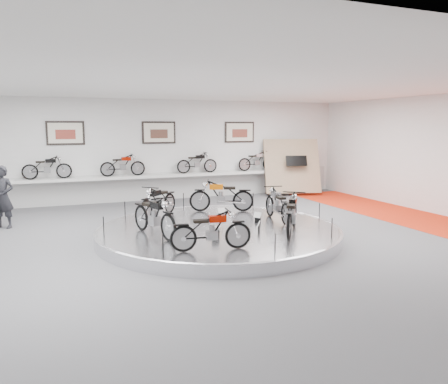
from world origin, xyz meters
name	(u,v)px	position (x,y,z in m)	size (l,w,h in m)	color
floor	(223,241)	(0.00, 0.00, 0.00)	(16.00, 16.00, 0.00)	#535355
ceiling	(223,83)	(0.00, 0.00, 4.00)	(16.00, 16.00, 0.00)	white
wall_back	(159,150)	(0.00, 7.00, 2.00)	(16.00, 16.00, 0.00)	silver
orange_carpet_strip	(423,220)	(6.80, 0.00, 0.01)	(2.40, 12.60, 0.01)	red
dado_band	(160,186)	(0.00, 6.98, 0.55)	(15.68, 0.04, 1.10)	#BCBCBA
display_platform	(219,233)	(0.00, 0.30, 0.15)	(6.40, 6.40, 0.30)	silver
platform_rim	(219,228)	(0.00, 0.30, 0.27)	(6.40, 6.40, 0.10)	#B2B2BA
shelf	(161,176)	(0.00, 6.70, 1.00)	(11.00, 0.55, 0.10)	silver
poster_left	(65,133)	(-3.50, 6.96, 2.70)	(1.35, 0.06, 0.88)	silver
poster_center	(159,133)	(0.00, 6.96, 2.70)	(1.35, 0.06, 0.88)	silver
poster_right	(240,132)	(3.50, 6.96, 2.70)	(1.35, 0.06, 0.88)	silver
display_panel	(292,166)	(5.60, 6.10, 1.25)	(2.40, 0.12, 2.40)	#A17F64
shelf_bike_a	(47,169)	(-4.20, 6.70, 1.42)	(1.22, 0.42, 0.73)	black
shelf_bike_b	(123,167)	(-1.50, 6.70, 1.42)	(1.22, 0.42, 0.73)	#7F0E00
shelf_bike_c	(197,164)	(1.50, 6.70, 1.42)	(1.22, 0.42, 0.73)	black
shelf_bike_d	(257,162)	(4.20, 6.70, 1.42)	(1.22, 0.42, 0.73)	silver
bike_a	(278,204)	(1.81, 0.40, 0.77)	(1.61, 0.57, 0.95)	silver
bike_b	(221,196)	(0.85, 2.29, 0.80)	(1.70, 0.60, 1.00)	#C85C07
bike_c	(158,201)	(-1.21, 2.10, 0.78)	(1.62, 0.57, 0.95)	black
bike_d	(154,216)	(-1.79, 0.01, 0.80)	(1.71, 0.60, 1.00)	black
bike_e	(211,230)	(-0.94, -1.69, 0.74)	(1.50, 0.53, 0.88)	#7F0E00
bike_f	(292,214)	(1.46, -1.00, 0.80)	(1.69, 0.60, 1.00)	black
visitor	(3,197)	(-5.41, 3.72, 0.91)	(0.67, 0.44, 1.83)	black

